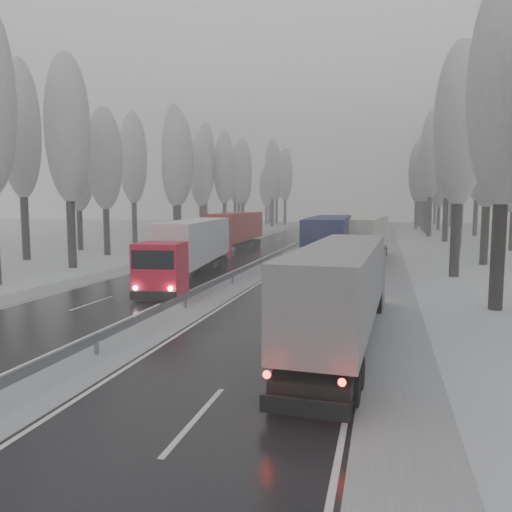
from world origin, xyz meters
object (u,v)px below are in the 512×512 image
at_px(truck_red_red, 234,230).
at_px(truck_blue_box, 331,240).
at_px(truck_cream_box, 368,236).
at_px(box_truck_distant, 355,225).
at_px(truck_red_white, 191,246).
at_px(truck_grey_tarp, 345,285).

bearing_deg(truck_red_red, truck_blue_box, -47.78).
xyz_separation_m(truck_cream_box, truck_red_red, (-13.89, 4.13, 0.12)).
relative_size(truck_cream_box, box_truck_distant, 2.10).
relative_size(truck_blue_box, truck_cream_box, 1.06).
distance_m(truck_cream_box, truck_red_white, 18.20).
bearing_deg(truck_cream_box, box_truck_distant, 100.07).
bearing_deg(truck_red_red, truck_red_white, -83.16).
bearing_deg(truck_cream_box, truck_red_red, 168.62).
distance_m(truck_grey_tarp, truck_cream_box, 26.99).
xyz_separation_m(truck_grey_tarp, truck_red_white, (-11.30, 12.71, 0.16)).
xyz_separation_m(box_truck_distant, truck_red_white, (-7.55, -58.15, 0.99)).
relative_size(box_truck_distant, truck_red_red, 0.45).
distance_m(truck_blue_box, truck_red_red, 16.50).
bearing_deg(truck_blue_box, truck_red_red, 131.49).
bearing_deg(truck_red_red, truck_cream_box, -17.75).
relative_size(box_truck_distant, truck_red_white, 0.47).
xyz_separation_m(truck_grey_tarp, box_truck_distant, (-3.75, 70.86, -0.83)).
relative_size(truck_grey_tarp, truck_red_white, 0.93).
distance_m(truck_grey_tarp, truck_blue_box, 19.30).
height_order(truck_grey_tarp, truck_blue_box, truck_blue_box).
xyz_separation_m(truck_cream_box, truck_red_white, (-11.30, -14.28, 0.04)).
relative_size(truck_grey_tarp, box_truck_distant, 1.98).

